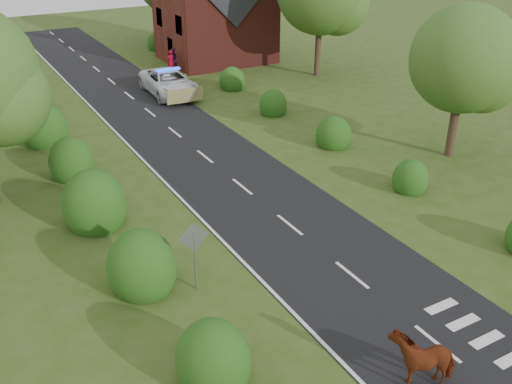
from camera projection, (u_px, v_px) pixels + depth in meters
ground at (352, 275)px, 19.81m from camera, size 120.00×120.00×0.00m
road at (182, 138)px, 31.43m from camera, size 6.00×70.00×0.02m
road_markings at (169, 156)px, 29.11m from camera, size 4.96×70.00×0.01m
hedgerow_left at (76, 172)px, 25.65m from camera, size 2.75×50.41×3.00m
hedgerow_right at (320, 129)px, 31.17m from camera, size 2.10×45.78×2.10m
tree_right_a at (469, 63)px, 27.19m from camera, size 5.33×5.20×7.56m
road_sign at (194, 246)px, 18.40m from camera, size 1.06×0.08×2.53m
house at (215, 13)px, 45.55m from camera, size 8.00×7.40×9.17m
cow at (422, 360)px, 15.16m from camera, size 2.21×1.63×1.40m
police_van at (169, 83)px, 38.32m from camera, size 2.92×6.03×1.79m
pedestrian_red at (171, 62)px, 43.02m from camera, size 0.76×0.63×1.79m
pedestrian_purple at (173, 60)px, 43.50m from camera, size 0.91×0.73×1.80m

